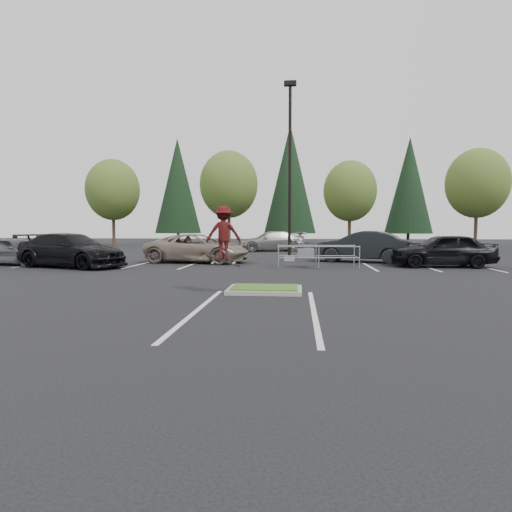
# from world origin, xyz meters

# --- Properties ---
(ground) EXTENTS (120.00, 120.00, 0.00)m
(ground) POSITION_xyz_m (0.00, 0.00, 0.00)
(ground) COLOR black
(ground) RESTS_ON ground
(grass_median) EXTENTS (2.20, 1.60, 0.16)m
(grass_median) POSITION_xyz_m (0.00, 0.00, 0.08)
(grass_median) COLOR gray
(grass_median) RESTS_ON ground
(stall_lines) EXTENTS (22.62, 17.60, 0.01)m
(stall_lines) POSITION_xyz_m (-1.35, 6.02, 0.00)
(stall_lines) COLOR silver
(stall_lines) RESTS_ON ground
(light_pole) EXTENTS (0.70, 0.60, 10.12)m
(light_pole) POSITION_xyz_m (0.50, 12.00, 4.56)
(light_pole) COLOR gray
(light_pole) RESTS_ON ground
(decid_a) EXTENTS (5.44, 5.44, 8.91)m
(decid_a) POSITION_xyz_m (-18.01, 30.03, 5.58)
(decid_a) COLOR #38281C
(decid_a) RESTS_ON ground
(decid_b) EXTENTS (5.89, 5.89, 9.64)m
(decid_b) POSITION_xyz_m (-6.01, 30.53, 6.04)
(decid_b) COLOR #38281C
(decid_b) RESTS_ON ground
(decid_c) EXTENTS (5.12, 5.12, 8.38)m
(decid_c) POSITION_xyz_m (5.99, 29.83, 5.25)
(decid_c) COLOR #38281C
(decid_c) RESTS_ON ground
(decid_d) EXTENTS (5.76, 5.76, 9.43)m
(decid_d) POSITION_xyz_m (17.99, 30.33, 5.91)
(decid_d) COLOR #38281C
(decid_d) RESTS_ON ground
(conif_a) EXTENTS (5.72, 5.72, 13.00)m
(conif_a) POSITION_xyz_m (-14.00, 40.00, 7.10)
(conif_a) COLOR #38281C
(conif_a) RESTS_ON ground
(conif_b) EXTENTS (6.38, 6.38, 14.50)m
(conif_b) POSITION_xyz_m (0.00, 40.50, 7.85)
(conif_b) COLOR #38281C
(conif_b) RESTS_ON ground
(conif_c) EXTENTS (5.50, 5.50, 12.50)m
(conif_c) POSITION_xyz_m (14.00, 39.50, 6.85)
(conif_c) COLOR #38281C
(conif_c) RESTS_ON ground
(cart_corral) EXTENTS (3.88, 1.57, 1.08)m
(cart_corral) POSITION_xyz_m (1.49, 7.98, 0.68)
(cart_corral) COLOR #94989D
(cart_corral) RESTS_ON ground
(skateboarder) EXTENTS (1.09, 0.73, 1.78)m
(skateboarder) POSITION_xyz_m (-1.20, -0.29, 1.76)
(skateboarder) COLOR black
(skateboarder) RESTS_ON ground
(car_l_tan) EXTENTS (5.92, 3.30, 1.57)m
(car_l_tan) POSITION_xyz_m (-4.50, 10.34, 0.78)
(car_l_tan) COLOR gray
(car_l_tan) RESTS_ON ground
(car_l_black) EXTENTS (6.10, 3.92, 1.65)m
(car_l_black) POSITION_xyz_m (-10.00, 7.00, 0.82)
(car_l_black) COLOR black
(car_l_black) RESTS_ON ground
(car_l_grey) EXTENTS (4.49, 2.47, 1.45)m
(car_l_grey) POSITION_xyz_m (-13.50, 7.88, 0.72)
(car_l_grey) COLOR #575960
(car_l_grey) RESTS_ON ground
(car_r_charc) EXTENTS (5.55, 3.28, 1.73)m
(car_r_charc) POSITION_xyz_m (4.50, 11.50, 0.86)
(car_r_charc) COLOR black
(car_r_charc) RESTS_ON ground
(car_r_black) EXTENTS (4.86, 2.08, 1.64)m
(car_r_black) POSITION_xyz_m (8.00, 8.88, 0.82)
(car_r_black) COLOR black
(car_r_black) RESTS_ON ground
(car_far_silver) EXTENTS (5.97, 3.82, 1.61)m
(car_far_silver) POSITION_xyz_m (-1.12, 22.00, 0.81)
(car_far_silver) COLOR gray
(car_far_silver) RESTS_ON ground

